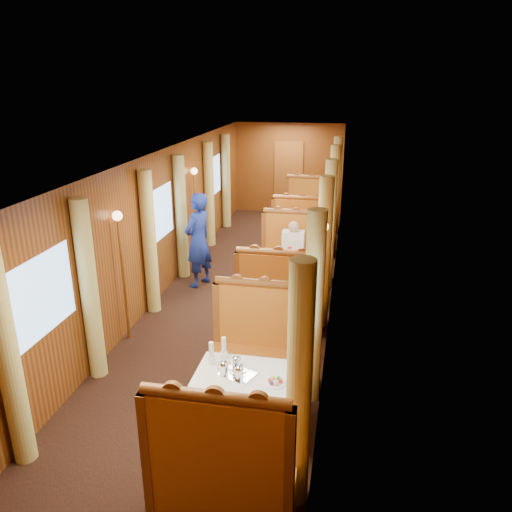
% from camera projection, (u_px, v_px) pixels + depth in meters
% --- Properties ---
extents(floor, '(3.00, 12.00, 0.01)m').
position_uv_depth(floor, '(245.00, 297.00, 8.82)').
color(floor, black).
rests_on(floor, ground).
extents(ceiling, '(3.00, 12.00, 0.01)m').
position_uv_depth(ceiling, '(244.00, 154.00, 7.97)').
color(ceiling, silver).
rests_on(ceiling, wall_left).
extents(wall_far, '(3.00, 0.01, 2.50)m').
position_uv_depth(wall_far, '(289.00, 169.00, 13.94)').
color(wall_far, brown).
rests_on(wall_far, floor).
extents(wall_left, '(0.01, 12.00, 2.50)m').
position_uv_depth(wall_left, '(160.00, 225.00, 8.66)').
color(wall_left, brown).
rests_on(wall_left, floor).
extents(wall_right, '(0.01, 12.00, 2.50)m').
position_uv_depth(wall_right, '(334.00, 234.00, 8.13)').
color(wall_right, brown).
rests_on(wall_right, floor).
extents(doorway_far, '(0.80, 0.04, 2.00)m').
position_uv_depth(doorway_far, '(288.00, 178.00, 14.00)').
color(doorway_far, brown).
rests_on(doorway_far, floor).
extents(table_near, '(1.05, 0.72, 0.75)m').
position_uv_depth(table_near, '(246.00, 404.00, 5.33)').
color(table_near, white).
rests_on(table_near, floor).
extents(banquette_near_fwd, '(1.30, 0.55, 1.34)m').
position_uv_depth(banquette_near_fwd, '(222.00, 470.00, 4.37)').
color(banquette_near_fwd, '#A93F12').
rests_on(banquette_near_fwd, floor).
extents(banquette_near_aft, '(1.30, 0.55, 1.34)m').
position_uv_depth(banquette_near_aft, '(262.00, 352.00, 6.25)').
color(banquette_near_aft, '#A93F12').
rests_on(banquette_near_aft, floor).
extents(table_mid, '(1.05, 0.72, 0.75)m').
position_uv_depth(table_mid, '(287.00, 280.00, 8.56)').
color(table_mid, white).
rests_on(table_mid, floor).
extents(banquette_mid_fwd, '(1.30, 0.55, 1.34)m').
position_uv_depth(banquette_mid_fwd, '(279.00, 303.00, 7.61)').
color(banquette_mid_fwd, '#A93F12').
rests_on(banquette_mid_fwd, floor).
extents(banquette_mid_aft, '(1.30, 0.55, 1.34)m').
position_uv_depth(banquette_mid_aft, '(294.00, 258.00, 9.48)').
color(banquette_mid_aft, '#A93F12').
rests_on(banquette_mid_aft, floor).
extents(table_far, '(1.05, 0.72, 0.75)m').
position_uv_depth(table_far, '(306.00, 225.00, 11.80)').
color(table_far, white).
rests_on(table_far, floor).
extents(banquette_far_fwd, '(1.30, 0.55, 1.34)m').
position_uv_depth(banquette_far_fwd, '(302.00, 235.00, 10.84)').
color(banquette_far_fwd, '#A93F12').
rests_on(banquette_far_fwd, floor).
extents(banquette_far_aft, '(1.30, 0.55, 1.34)m').
position_uv_depth(banquette_far_aft, '(310.00, 212.00, 12.72)').
color(banquette_far_aft, '#A93F12').
rests_on(banquette_far_aft, floor).
extents(tea_tray, '(0.42, 0.38, 0.01)m').
position_uv_depth(tea_tray, '(238.00, 374.00, 5.18)').
color(tea_tray, silver).
rests_on(tea_tray, table_near).
extents(teapot_left, '(0.19, 0.16, 0.13)m').
position_uv_depth(teapot_left, '(224.00, 370.00, 5.15)').
color(teapot_left, silver).
rests_on(teapot_left, tea_tray).
extents(teapot_right, '(0.18, 0.15, 0.13)m').
position_uv_depth(teapot_right, '(239.00, 374.00, 5.08)').
color(teapot_right, silver).
rests_on(teapot_right, tea_tray).
extents(teapot_back, '(0.18, 0.15, 0.13)m').
position_uv_depth(teapot_back, '(237.00, 365.00, 5.25)').
color(teapot_back, silver).
rests_on(teapot_back, tea_tray).
extents(fruit_plate, '(0.23, 0.23, 0.05)m').
position_uv_depth(fruit_plate, '(275.00, 382.00, 5.03)').
color(fruit_plate, white).
rests_on(fruit_plate, table_near).
extents(cup_inboard, '(0.08, 0.08, 0.26)m').
position_uv_depth(cup_inboard, '(211.00, 355.00, 5.34)').
color(cup_inboard, white).
rests_on(cup_inboard, table_near).
extents(cup_outboard, '(0.08, 0.08, 0.26)m').
position_uv_depth(cup_outboard, '(224.00, 350.00, 5.44)').
color(cup_outboard, white).
rests_on(cup_outboard, table_near).
extents(rose_vase_mid, '(0.06, 0.06, 0.36)m').
position_uv_depth(rose_vase_mid, '(290.00, 250.00, 8.35)').
color(rose_vase_mid, silver).
rests_on(rose_vase_mid, table_mid).
extents(rose_vase_far, '(0.06, 0.06, 0.36)m').
position_uv_depth(rose_vase_far, '(308.00, 202.00, 11.63)').
color(rose_vase_far, silver).
rests_on(rose_vase_far, table_far).
extents(window_left_near, '(0.01, 1.20, 0.90)m').
position_uv_depth(window_left_near, '(41.00, 296.00, 5.35)').
color(window_left_near, '#84ADE0').
rests_on(window_left_near, wall_left).
extents(curtain_left_near_a, '(0.22, 0.22, 2.35)m').
position_uv_depth(curtain_left_near_a, '(8.00, 357.00, 4.71)').
color(curtain_left_near_a, tan).
rests_on(curtain_left_near_a, floor).
extents(curtain_left_near_b, '(0.22, 0.22, 2.35)m').
position_uv_depth(curtain_left_near_b, '(89.00, 291.00, 6.15)').
color(curtain_left_near_b, tan).
rests_on(curtain_left_near_b, floor).
extents(window_right_near, '(0.01, 1.20, 0.90)m').
position_uv_depth(window_right_near, '(319.00, 320.00, 4.83)').
color(window_right_near, '#84ADE0').
rests_on(window_right_near, wall_right).
extents(curtain_right_near_a, '(0.22, 0.22, 2.35)m').
position_uv_depth(curtain_right_near_a, '(299.00, 389.00, 4.22)').
color(curtain_right_near_a, tan).
rests_on(curtain_right_near_a, floor).
extents(curtain_right_near_b, '(0.22, 0.22, 2.35)m').
position_uv_depth(curtain_right_near_b, '(313.00, 310.00, 5.67)').
color(curtain_right_near_b, tan).
rests_on(curtain_right_near_b, floor).
extents(window_left_mid, '(0.01, 1.20, 0.90)m').
position_uv_depth(window_left_mid, '(160.00, 214.00, 8.59)').
color(window_left_mid, '#84ADE0').
rests_on(window_left_mid, wall_left).
extents(curtain_left_mid_a, '(0.22, 0.22, 2.35)m').
position_uv_depth(curtain_left_mid_a, '(150.00, 243.00, 7.94)').
color(curtain_left_mid_a, tan).
rests_on(curtain_left_mid_a, floor).
extents(curtain_left_mid_b, '(0.22, 0.22, 2.35)m').
position_uv_depth(curtain_left_mid_b, '(181.00, 217.00, 9.38)').
color(curtain_left_mid_b, tan).
rests_on(curtain_left_mid_b, floor).
extents(window_right_mid, '(0.01, 1.20, 0.90)m').
position_uv_depth(window_right_mid, '(334.00, 222.00, 8.07)').
color(window_right_mid, '#84ADE0').
rests_on(window_right_mid, wall_right).
extents(curtain_right_mid_a, '(0.22, 0.22, 2.35)m').
position_uv_depth(curtain_right_mid_a, '(324.00, 254.00, 7.46)').
color(curtain_right_mid_a, tan).
rests_on(curtain_right_mid_a, floor).
extents(curtain_right_mid_b, '(0.22, 0.22, 2.35)m').
position_uv_depth(curtain_right_mid_b, '(329.00, 225.00, 8.90)').
color(curtain_right_mid_b, tan).
rests_on(curtain_right_mid_b, floor).
extents(window_left_far, '(0.01, 1.20, 0.90)m').
position_uv_depth(window_left_far, '(214.00, 176.00, 11.82)').
color(window_left_far, '#84ADE0').
rests_on(window_left_far, wall_left).
extents(curtain_left_far_a, '(0.22, 0.22, 2.35)m').
position_uv_depth(curtain_left_far_a, '(209.00, 195.00, 11.18)').
color(curtain_left_far_a, tan).
rests_on(curtain_left_far_a, floor).
extents(curtain_left_far_b, '(0.22, 0.22, 2.35)m').
position_uv_depth(curtain_left_far_b, '(226.00, 181.00, 12.62)').
color(curtain_left_far_b, tan).
rests_on(curtain_left_far_b, floor).
extents(window_right_far, '(0.01, 1.20, 0.90)m').
position_uv_depth(window_right_far, '(340.00, 181.00, 11.31)').
color(window_right_far, '#84ADE0').
rests_on(window_right_far, wall_right).
extents(curtain_right_far_a, '(0.22, 0.22, 2.35)m').
position_uv_depth(curtain_right_far_a, '(333.00, 200.00, 10.70)').
color(curtain_right_far_a, tan).
rests_on(curtain_right_far_a, floor).
extents(curtain_right_far_b, '(0.22, 0.22, 2.35)m').
position_uv_depth(curtain_right_far_b, '(336.00, 186.00, 12.14)').
color(curtain_right_far_b, tan).
rests_on(curtain_right_far_b, floor).
extents(sconce_left_fore, '(0.14, 0.14, 1.95)m').
position_uv_depth(sconce_left_fore, '(121.00, 250.00, 6.98)').
color(sconce_left_fore, '#BF8C3F').
rests_on(sconce_left_fore, floor).
extents(sconce_right_fore, '(0.14, 0.14, 1.95)m').
position_uv_depth(sconce_right_fore, '(321.00, 263.00, 6.49)').
color(sconce_right_fore, '#BF8C3F').
rests_on(sconce_right_fore, floor).
extents(sconce_left_aft, '(0.14, 0.14, 1.95)m').
position_uv_depth(sconce_left_aft, '(195.00, 195.00, 10.21)').
color(sconce_left_aft, '#BF8C3F').
rests_on(sconce_left_aft, floor).
extents(sconce_right_aft, '(0.14, 0.14, 1.95)m').
position_uv_depth(sconce_right_aft, '(333.00, 201.00, 9.73)').
color(sconce_right_aft, '#BF8C3F').
rests_on(sconce_right_aft, floor).
extents(steward, '(0.63, 0.75, 1.75)m').
position_uv_depth(steward, '(198.00, 240.00, 9.05)').
color(steward, navy).
rests_on(steward, floor).
extents(passenger, '(0.40, 0.44, 0.76)m').
position_uv_depth(passenger, '(293.00, 246.00, 9.13)').
color(passenger, beige).
rests_on(passenger, banquette_mid_aft).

